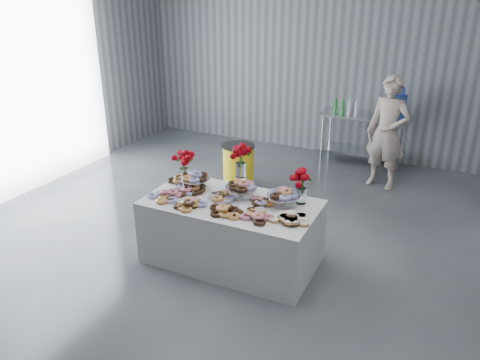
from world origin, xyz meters
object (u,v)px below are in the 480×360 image
at_px(display_table, 231,232).
at_px(trash_barrel, 238,165).
at_px(prep_table, 364,131).
at_px(person, 387,133).
at_px(water_jug, 398,104).

height_order(display_table, trash_barrel, display_table).
height_order(prep_table, person, person).
xyz_separation_m(prep_table, water_jug, (0.50, -0.00, 0.53)).
relative_size(display_table, trash_barrel, 2.87).
height_order(display_table, water_jug, water_jug).
distance_m(person, trash_barrel, 2.32).
bearing_deg(trash_barrel, display_table, -65.20).
bearing_deg(prep_table, trash_barrel, -130.71).
height_order(water_jug, person, person).
bearing_deg(prep_table, water_jug, -0.00).
distance_m(prep_table, water_jug, 0.73).
bearing_deg(water_jug, person, -89.27).
xyz_separation_m(display_table, water_jug, (1.10, 3.77, 0.77)).
xyz_separation_m(person, trash_barrel, (-2.03, -0.98, -0.54)).
bearing_deg(water_jug, prep_table, 180.00).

